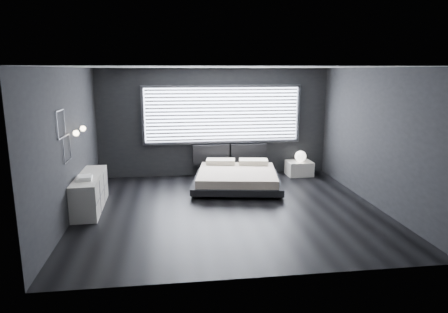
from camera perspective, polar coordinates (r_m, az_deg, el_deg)
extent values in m
plane|color=black|center=(8.14, 0.79, -7.48)|extent=(6.00, 6.00, 0.00)
plane|color=white|center=(7.65, 0.85, 12.65)|extent=(6.00, 6.00, 0.00)
cube|color=black|center=(10.47, -1.36, 4.88)|extent=(6.00, 0.04, 2.80)
cube|color=black|center=(5.13, 5.27, -3.05)|extent=(6.00, 0.04, 2.80)
cube|color=black|center=(7.92, -21.20, 1.63)|extent=(0.04, 5.50, 2.80)
cube|color=black|center=(8.72, 20.74, 2.58)|extent=(0.04, 5.50, 2.80)
cube|color=white|center=(10.45, -0.26, 6.03)|extent=(4.00, 0.02, 1.38)
cube|color=#47474C|center=(10.36, -11.56, 5.72)|extent=(0.06, 0.08, 1.48)
cube|color=#47474C|center=(10.87, 10.55, 6.06)|extent=(0.06, 0.08, 1.48)
cube|color=#47474C|center=(10.36, -0.24, 10.02)|extent=(4.14, 0.08, 0.06)
cube|color=#47474C|center=(10.53, -0.24, 2.05)|extent=(4.14, 0.08, 0.06)
cube|color=silver|center=(10.39, -0.22, 5.99)|extent=(3.94, 0.03, 1.32)
cube|color=black|center=(10.49, -1.87, 0.29)|extent=(0.96, 0.16, 0.52)
cube|color=black|center=(10.63, 3.50, 0.44)|extent=(0.96, 0.16, 0.52)
cylinder|color=silver|center=(7.93, -20.87, 3.13)|extent=(0.10, 0.02, 0.02)
sphere|color=#FFE5B7|center=(7.91, -20.38, 3.15)|extent=(0.11, 0.11, 0.11)
cylinder|color=silver|center=(8.51, -19.97, 3.77)|extent=(0.10, 0.02, 0.02)
sphere|color=#FFE5B7|center=(8.49, -19.51, 3.79)|extent=(0.11, 0.11, 0.11)
cube|color=#47474C|center=(7.30, -22.41, 6.09)|extent=(0.01, 0.46, 0.02)
cube|color=#47474C|center=(7.35, -22.12, 2.53)|extent=(0.01, 0.46, 0.02)
cube|color=#47474C|center=(7.54, -21.83, 4.54)|extent=(0.01, 0.02, 0.46)
cube|color=#47474C|center=(7.10, -22.72, 4.04)|extent=(0.01, 0.02, 0.46)
cube|color=#47474C|center=(7.60, -21.65, 2.77)|extent=(0.01, 0.46, 0.02)
cube|color=#47474C|center=(7.68, -21.38, -0.61)|extent=(0.01, 0.46, 0.02)
cube|color=#47474C|center=(7.85, -21.12, 1.40)|extent=(0.01, 0.02, 0.46)
cube|color=#47474C|center=(7.41, -21.93, 0.73)|extent=(0.01, 0.02, 0.46)
cube|color=black|center=(8.84, -3.87, -5.61)|extent=(0.13, 0.13, 0.07)
cube|color=black|center=(8.85, 7.58, -5.69)|extent=(0.13, 0.13, 0.07)
cube|color=black|center=(10.34, -3.03, -2.94)|extent=(0.13, 0.13, 0.07)
cube|color=black|center=(10.35, 6.72, -3.00)|extent=(0.13, 0.13, 0.07)
cube|color=black|center=(9.52, 1.86, -3.58)|extent=(2.32, 2.24, 0.15)
cube|color=beige|center=(9.48, 1.86, -2.61)|extent=(2.08, 2.08, 0.18)
cube|color=beige|center=(10.15, -0.48, -0.72)|extent=(0.77, 0.50, 0.12)
cube|color=beige|center=(10.15, 4.22, -0.75)|extent=(0.77, 0.50, 0.12)
cube|color=silver|center=(10.79, 10.69, -1.67)|extent=(0.66, 0.56, 0.38)
sphere|color=white|center=(10.68, 10.87, 0.03)|extent=(0.29, 0.29, 0.29)
cube|color=silver|center=(8.49, -18.59, -4.82)|extent=(0.53, 1.75, 0.69)
cube|color=#47474C|center=(8.45, -16.94, -4.79)|extent=(0.06, 1.72, 0.67)
cube|color=white|center=(8.11, -19.34, -2.96)|extent=(0.32, 0.40, 0.04)
cube|color=white|center=(8.08, -19.31, -2.74)|extent=(0.30, 0.37, 0.03)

